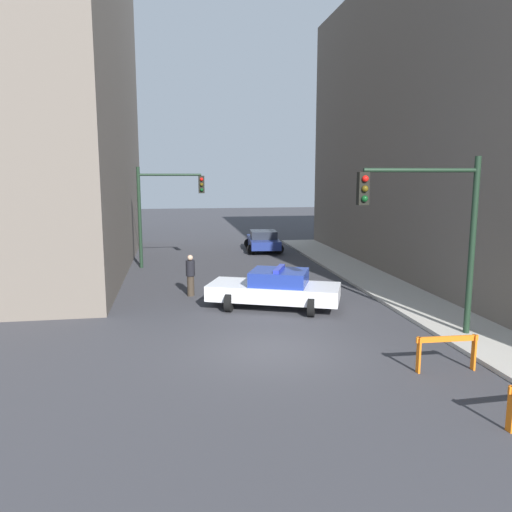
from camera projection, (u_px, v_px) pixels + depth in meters
The scene contains 8 objects.
ground_plane at pixel (274, 349), 13.85m from camera, with size 120.00×120.00×0.00m, color #38383D.
sidewalk_right at pixel (478, 336), 14.83m from camera, with size 2.40×44.00×0.12m.
traffic_light_near at pixel (436, 220), 14.19m from camera, with size 3.64×0.35×5.20m.
traffic_light_far at pixel (161, 202), 25.71m from camera, with size 3.44×0.35×5.20m.
police_car at pixel (275, 289), 18.06m from camera, with size 5.05×3.46×1.52m.
parked_car_near at pixel (263, 240), 31.70m from camera, with size 2.50×4.43×1.31m.
pedestrian_crossing at pixel (190, 275), 19.86m from camera, with size 0.51×0.51×1.66m.
barrier_mid at pixel (447, 347), 12.22m from camera, with size 1.60×0.21×0.90m.
Camera 1 is at (-2.65, -12.99, 4.79)m, focal length 35.00 mm.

